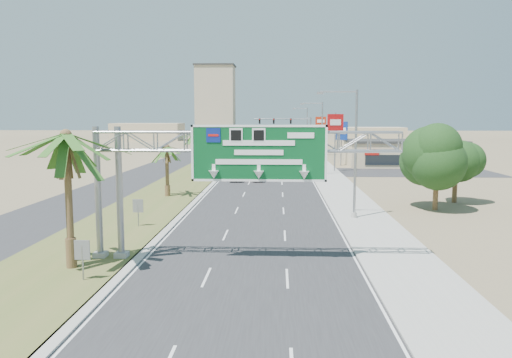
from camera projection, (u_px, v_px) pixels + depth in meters
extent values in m
plane|color=#8C7A59|center=(234.00, 341.00, 17.66)|extent=(600.00, 600.00, 0.00)
cube|color=#28282B|center=(272.00, 149.00, 126.73)|extent=(12.00, 300.00, 0.02)
cube|color=#9E9B93|center=(306.00, 149.00, 126.35)|extent=(4.00, 300.00, 0.10)
cube|color=#505D29|center=(233.00, 149.00, 127.17)|extent=(7.00, 300.00, 0.12)
cube|color=#28282B|center=(206.00, 149.00, 127.49)|extent=(8.00, 300.00, 0.02)
cylinder|color=gray|center=(120.00, 194.00, 27.45)|extent=(0.36, 0.36, 7.40)
cylinder|color=gray|center=(98.00, 194.00, 27.50)|extent=(0.36, 0.36, 7.40)
cube|color=#9E9B93|center=(122.00, 256.00, 27.87)|extent=(0.70, 0.70, 0.40)
cube|color=#9E9B93|center=(101.00, 255.00, 27.93)|extent=(0.70, 0.70, 0.40)
cube|color=#084D21|center=(259.00, 153.00, 26.35)|extent=(7.20, 0.12, 3.00)
cube|color=navy|center=(213.00, 135.00, 26.26)|extent=(0.75, 0.03, 0.75)
cone|color=white|center=(259.00, 175.00, 26.41)|extent=(0.56, 0.56, 0.45)
cylinder|color=brown|center=(69.00, 203.00, 25.58)|extent=(0.36, 0.36, 7.00)
cylinder|color=brown|center=(71.00, 254.00, 25.90)|extent=(0.54, 0.54, 1.68)
cylinder|color=brown|center=(167.00, 172.00, 49.51)|extent=(0.36, 0.36, 5.00)
cylinder|color=brown|center=(168.00, 191.00, 49.74)|extent=(0.54, 0.54, 1.20)
cylinder|color=brown|center=(194.00, 156.00, 65.33)|extent=(0.36, 0.36, 5.80)
cylinder|color=brown|center=(194.00, 173.00, 65.59)|extent=(0.54, 0.54, 1.39)
cylinder|color=brown|center=(212.00, 152.00, 83.25)|extent=(0.36, 0.36, 4.50)
cylinder|color=brown|center=(212.00, 162.00, 83.46)|extent=(0.54, 0.54, 1.08)
cylinder|color=brown|center=(224.00, 144.00, 102.05)|extent=(0.36, 0.36, 5.20)
cylinder|color=brown|center=(225.00, 153.00, 102.29)|extent=(0.54, 0.54, 1.25)
cylinder|color=brown|center=(235.00, 140.00, 126.86)|extent=(0.36, 0.36, 4.80)
cylinder|color=brown|center=(235.00, 147.00, 127.09)|extent=(0.54, 0.54, 1.15)
cylinder|color=gray|center=(355.00, 155.00, 38.53)|extent=(0.20, 0.20, 10.00)
cylinder|color=gray|center=(339.00, 92.00, 38.01)|extent=(2.80, 0.12, 0.12)
cube|color=slate|center=(320.00, 93.00, 38.08)|extent=(0.50, 0.22, 0.18)
cylinder|color=#9E9B93|center=(354.00, 215.00, 39.11)|extent=(0.44, 0.44, 0.50)
cylinder|color=gray|center=(322.00, 139.00, 68.28)|extent=(0.20, 0.20, 10.00)
cylinder|color=gray|center=(312.00, 103.00, 67.75)|extent=(2.80, 0.12, 0.12)
cube|color=slate|center=(302.00, 104.00, 67.83)|extent=(0.50, 0.22, 0.18)
cylinder|color=#9E9B93|center=(321.00, 173.00, 68.86)|extent=(0.44, 0.44, 0.50)
cylinder|color=gray|center=(307.00, 132.00, 103.98)|extent=(0.20, 0.20, 10.00)
cylinder|color=gray|center=(301.00, 108.00, 103.45)|extent=(2.80, 0.12, 0.12)
cube|color=slate|center=(294.00, 109.00, 103.53)|extent=(0.50, 0.22, 0.18)
cylinder|color=#9E9B93|center=(307.00, 154.00, 104.56)|extent=(0.44, 0.44, 0.50)
cylinder|color=gray|center=(310.00, 140.00, 88.25)|extent=(0.28, 0.28, 8.00)
cylinder|color=gray|center=(282.00, 119.00, 88.02)|extent=(10.00, 0.18, 0.18)
cube|color=black|center=(291.00, 121.00, 87.80)|extent=(0.32, 0.18, 0.95)
cube|color=black|center=(274.00, 121.00, 87.94)|extent=(0.32, 0.18, 0.95)
cube|color=black|center=(260.00, 121.00, 88.05)|extent=(0.32, 0.18, 0.95)
sphere|color=red|center=(291.00, 119.00, 87.65)|extent=(0.22, 0.22, 0.22)
imported|color=black|center=(311.00, 123.00, 87.88)|extent=(0.16, 0.16, 0.60)
cylinder|color=#9E9B93|center=(310.00, 161.00, 88.70)|extent=(0.56, 0.56, 0.60)
cube|color=#CEB48B|center=(403.00, 154.00, 81.89)|extent=(18.00, 10.00, 4.00)
cylinder|color=brown|center=(436.00, 188.00, 42.54)|extent=(0.44, 0.44, 3.90)
sphere|color=#153412|center=(437.00, 157.00, 42.22)|extent=(4.50, 4.50, 4.50)
cylinder|color=brown|center=(455.00, 185.00, 46.41)|extent=(0.44, 0.44, 3.30)
sphere|color=#153412|center=(456.00, 161.00, 46.14)|extent=(3.50, 3.50, 3.50)
cylinder|color=gray|center=(83.00, 264.00, 23.85)|extent=(0.08, 0.08, 1.80)
cube|color=slate|center=(82.00, 250.00, 23.76)|extent=(0.75, 0.06, 0.95)
cylinder|color=gray|center=(138.00, 215.00, 35.78)|extent=(0.08, 0.08, 1.80)
cube|color=slate|center=(138.00, 206.00, 35.69)|extent=(0.75, 0.06, 0.95)
cube|color=tan|center=(215.00, 100.00, 264.85)|extent=(20.00, 16.00, 35.00)
cube|color=#CEB48B|center=(148.00, 132.00, 177.95)|extent=(24.00, 14.00, 6.00)
cube|color=#CEB48B|center=(370.00, 135.00, 154.85)|extent=(20.00, 12.00, 5.00)
imported|color=black|center=(237.00, 175.00, 62.55)|extent=(1.72, 4.24, 1.44)
imported|color=maroon|center=(257.00, 176.00, 62.49)|extent=(1.66, 3.99, 1.28)
imported|color=gray|center=(291.00, 163.00, 78.60)|extent=(3.29, 6.07, 1.61)
imported|color=black|center=(254.00, 153.00, 101.55)|extent=(2.42, 4.79, 1.33)
cylinder|color=gray|center=(335.00, 142.00, 72.88)|extent=(0.20, 0.20, 8.63)
cube|color=#B40E10|center=(335.00, 122.00, 72.52)|extent=(2.38, 0.98, 2.40)
cube|color=white|center=(336.00, 122.00, 72.34)|extent=(1.62, 0.52, 0.84)
cylinder|color=gray|center=(341.00, 143.00, 82.30)|extent=(0.20, 0.20, 7.46)
cube|color=navy|center=(342.00, 131.00, 82.05)|extent=(2.00, 0.89, 3.00)
cube|color=white|center=(342.00, 131.00, 81.87)|extent=(1.35, 0.46, 1.05)
cylinder|color=gray|center=(320.00, 136.00, 104.55)|extent=(0.20, 0.20, 8.32)
cube|color=#AD260D|center=(321.00, 121.00, 104.18)|extent=(2.21, 0.39, 1.80)
cube|color=white|center=(321.00, 121.00, 104.00)|extent=(1.54, 0.10, 0.63)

